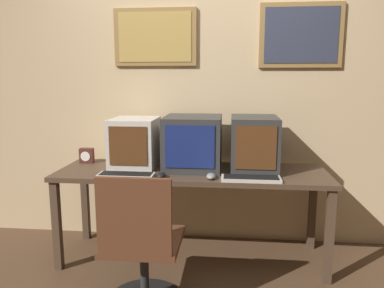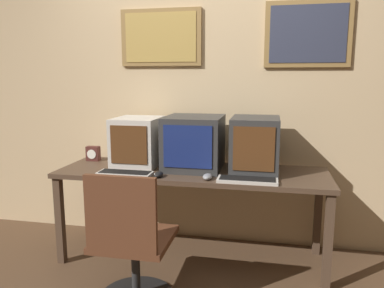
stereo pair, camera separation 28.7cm
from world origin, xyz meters
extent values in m
cube|color=#D1B284|center=(0.00, 1.21, 1.30)|extent=(8.00, 0.05, 2.60)
cube|color=olive|center=(-0.35, 1.17, 1.77)|extent=(0.70, 0.02, 0.48)
cube|color=#B79347|center=(-0.35, 1.15, 1.77)|extent=(0.62, 0.01, 0.41)
cube|color=olive|center=(0.85, 1.17, 1.78)|extent=(0.67, 0.02, 0.51)
cube|color=#33384C|center=(0.85, 1.15, 1.78)|extent=(0.59, 0.01, 0.44)
cube|color=#4C3828|center=(0.00, 0.77, 0.71)|extent=(2.08, 0.65, 0.04)
cube|color=#4C3828|center=(-0.99, 0.49, 0.35)|extent=(0.06, 0.06, 0.69)
cube|color=#4C3828|center=(0.99, 0.49, 0.35)|extent=(0.06, 0.06, 0.69)
cube|color=#4C3828|center=(-0.99, 1.05, 0.35)|extent=(0.06, 0.06, 0.69)
cube|color=#4C3828|center=(0.99, 1.05, 0.35)|extent=(0.06, 0.06, 0.69)
cube|color=beige|center=(-0.47, 0.87, 0.92)|extent=(0.36, 0.41, 0.39)
cube|color=#563319|center=(-0.47, 0.66, 0.93)|extent=(0.29, 0.01, 0.30)
cube|color=#333333|center=(0.00, 0.85, 0.93)|extent=(0.44, 0.47, 0.41)
cube|color=navy|center=(0.00, 0.61, 0.94)|extent=(0.36, 0.01, 0.31)
cube|color=#333333|center=(0.48, 0.84, 0.94)|extent=(0.35, 0.45, 0.42)
cube|color=#563319|center=(0.48, 0.61, 0.94)|extent=(0.29, 0.01, 0.32)
cube|color=beige|center=(-0.46, 0.53, 0.74)|extent=(0.41, 0.15, 0.02)
cube|color=black|center=(-0.46, 0.53, 0.75)|extent=(0.37, 0.12, 0.00)
cube|color=beige|center=(0.44, 0.53, 0.74)|extent=(0.42, 0.15, 0.02)
cube|color=black|center=(0.44, 0.53, 0.75)|extent=(0.38, 0.12, 0.00)
ellipsoid|color=black|center=(-0.20, 0.52, 0.75)|extent=(0.06, 0.12, 0.04)
ellipsoid|color=gray|center=(0.16, 0.54, 0.75)|extent=(0.07, 0.12, 0.04)
cube|color=#4C231E|center=(-0.91, 0.93, 0.79)|extent=(0.11, 0.06, 0.13)
cylinder|color=white|center=(-0.91, 0.90, 0.79)|extent=(0.08, 0.01, 0.08)
cylinder|color=#282828|center=(-0.24, 0.13, 0.21)|extent=(0.06, 0.06, 0.38)
cube|color=brown|center=(-0.24, 0.13, 0.42)|extent=(0.47, 0.47, 0.04)
cube|color=brown|center=(-0.24, -0.09, 0.67)|extent=(0.43, 0.04, 0.45)
camera|label=1|loc=(0.29, -2.04, 1.44)|focal=35.00mm
camera|label=2|loc=(0.57, -2.00, 1.44)|focal=35.00mm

